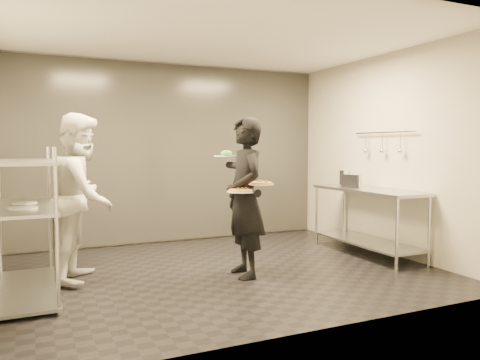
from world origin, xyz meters
name	(u,v)px	position (x,y,z in m)	size (l,w,h in m)	color
room_shell	(190,154)	(0.00, 1.18, 1.40)	(5.00, 4.00, 2.80)	black
pass_rack	(24,220)	(-2.15, 0.00, 0.77)	(0.60, 1.60, 1.50)	silver
prep_counter	(367,210)	(2.18, 0.00, 0.63)	(0.60, 1.80, 0.92)	silver
utensil_rail	(383,143)	(2.43, 0.00, 1.55)	(0.07, 1.20, 0.31)	silver
waiter	(245,197)	(0.17, -0.29, 0.92)	(0.67, 0.44, 1.84)	black
chef	(82,197)	(-1.55, 0.36, 0.94)	(0.91, 0.71, 1.87)	silver
pizza_plate_near	(242,191)	(0.04, -0.48, 1.02)	(0.33, 0.33, 0.05)	silver
pizza_plate_far	(261,183)	(0.28, -0.49, 1.09)	(0.28, 0.28, 0.05)	silver
salad_plate	(226,155)	(0.07, 0.02, 1.41)	(0.30, 0.30, 0.07)	silver
pos_monitor	(350,181)	(2.06, 0.24, 1.01)	(0.05, 0.26, 0.19)	black
bottle_green	(347,178)	(2.12, 0.38, 1.05)	(0.07, 0.07, 0.26)	#98A599
bottle_clear	(360,181)	(2.27, 0.29, 1.01)	(0.05, 0.05, 0.18)	#98A599
bottle_dark	(342,178)	(2.26, 0.70, 1.03)	(0.06, 0.06, 0.22)	black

